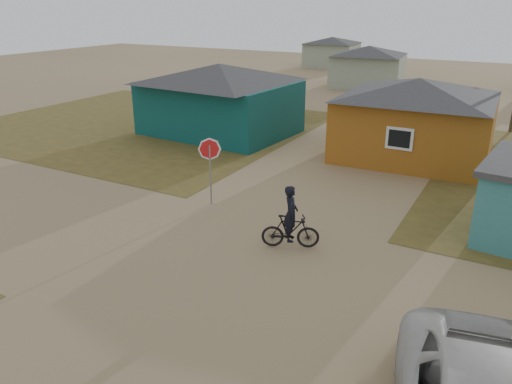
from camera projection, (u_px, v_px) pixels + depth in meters
ground at (216, 267)px, 14.66m from camera, size 120.00×120.00×0.00m
grass_nw at (143, 124)px, 31.59m from camera, size 20.00×18.00×0.00m
house_teal at (220, 98)px, 28.78m from camera, size 8.93×7.08×4.00m
house_yellow at (416, 117)px, 24.24m from camera, size 7.72×6.76×3.90m
house_pale_west at (368, 66)px, 44.46m from camera, size 7.04×6.15×3.60m
house_pale_north at (332, 52)px, 57.91m from camera, size 6.28×5.81×3.40m
stop_sign at (210, 156)px, 18.51m from camera, size 0.85×0.20×2.62m
cyclist at (291, 225)px, 15.58m from camera, size 1.88×1.23×2.07m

